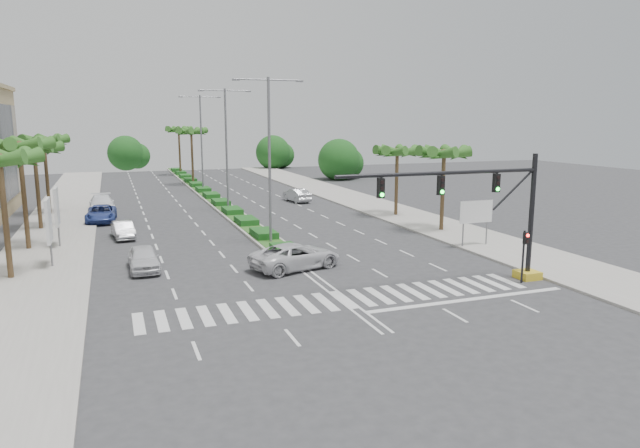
% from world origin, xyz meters
% --- Properties ---
extents(ground, '(160.00, 160.00, 0.00)m').
position_xyz_m(ground, '(0.00, 0.00, 0.00)').
color(ground, '#333335').
rests_on(ground, ground).
extents(footpath_right, '(6.00, 120.00, 0.15)m').
position_xyz_m(footpath_right, '(15.20, 20.00, 0.07)').
color(footpath_right, gray).
rests_on(footpath_right, ground).
extents(footpath_left, '(6.00, 120.00, 0.15)m').
position_xyz_m(footpath_left, '(-15.20, 20.00, 0.07)').
color(footpath_left, gray).
rests_on(footpath_left, ground).
extents(median, '(2.20, 75.00, 0.20)m').
position_xyz_m(median, '(0.00, 45.00, 0.10)').
color(median, gray).
rests_on(median, ground).
extents(median_grass, '(1.80, 75.00, 0.04)m').
position_xyz_m(median_grass, '(0.00, 45.00, 0.22)').
color(median_grass, '#2F5B1F').
rests_on(median_grass, median).
extents(signal_gantry, '(12.60, 1.20, 7.20)m').
position_xyz_m(signal_gantry, '(9.27, -0.00, 3.46)').
color(signal_gantry, gold).
rests_on(signal_gantry, ground).
extents(pedestrian_signal, '(0.28, 0.36, 3.00)m').
position_xyz_m(pedestrian_signal, '(10.60, -0.68, 2.04)').
color(pedestrian_signal, black).
rests_on(pedestrian_signal, ground).
extents(direction_sign, '(2.70, 0.11, 3.40)m').
position_xyz_m(direction_sign, '(13.50, 7.99, 2.45)').
color(direction_sign, slate).
rests_on(direction_sign, ground).
extents(billboard_near, '(0.18, 2.10, 4.35)m').
position_xyz_m(billboard_near, '(-14.50, 12.00, 2.96)').
color(billboard_near, slate).
rests_on(billboard_near, ground).
extents(billboard_far, '(0.18, 2.10, 4.35)m').
position_xyz_m(billboard_far, '(-14.50, 18.00, 2.96)').
color(billboard_far, slate).
rests_on(billboard_far, ground).
extents(palm_left_near, '(4.57, 4.68, 7.55)m').
position_xyz_m(palm_left_near, '(-16.50, 10.00, 6.69)').
color(palm_left_near, brown).
rests_on(palm_left_near, ground).
extents(palm_left_mid, '(4.57, 4.68, 7.95)m').
position_xyz_m(palm_left_mid, '(-16.50, 18.00, 7.08)').
color(palm_left_mid, brown).
rests_on(palm_left_mid, ground).
extents(palm_left_far, '(4.57, 4.68, 7.35)m').
position_xyz_m(palm_left_far, '(-16.50, 26.00, 6.50)').
color(palm_left_far, brown).
rests_on(palm_left_far, ground).
extents(palm_left_end, '(4.57, 4.68, 7.75)m').
position_xyz_m(palm_left_end, '(-16.50, 34.00, 6.88)').
color(palm_left_end, brown).
rests_on(palm_left_end, ground).
extents(palm_right_near, '(4.57, 4.68, 7.05)m').
position_xyz_m(palm_right_near, '(14.50, 14.00, 6.20)').
color(palm_right_near, brown).
rests_on(palm_right_near, ground).
extents(palm_right_far, '(4.57, 4.68, 6.75)m').
position_xyz_m(palm_right_far, '(14.50, 22.00, 5.91)').
color(palm_right_far, brown).
rests_on(palm_right_far, ground).
extents(palm_median_a, '(4.57, 4.68, 8.05)m').
position_xyz_m(palm_median_a, '(0.00, 55.00, 7.17)').
color(palm_median_a, brown).
rests_on(palm_median_a, ground).
extents(palm_median_b, '(4.57, 4.68, 8.05)m').
position_xyz_m(palm_median_b, '(0.00, 70.00, 7.17)').
color(palm_median_b, brown).
rests_on(palm_median_b, ground).
extents(streetlight_near, '(5.10, 0.25, 12.00)m').
position_xyz_m(streetlight_near, '(0.00, 14.00, 6.81)').
color(streetlight_near, slate).
rests_on(streetlight_near, ground).
extents(streetlight_mid, '(5.10, 0.25, 12.00)m').
position_xyz_m(streetlight_mid, '(0.00, 30.00, 6.81)').
color(streetlight_mid, slate).
rests_on(streetlight_mid, ground).
extents(streetlight_far, '(5.10, 0.25, 12.00)m').
position_xyz_m(streetlight_far, '(0.00, 46.00, 6.81)').
color(streetlight_far, slate).
rests_on(streetlight_far, ground).
extents(car_parked_a, '(1.83, 4.41, 1.50)m').
position_xyz_m(car_parked_a, '(-9.21, 9.56, 0.75)').
color(car_parked_a, silver).
rests_on(car_parked_a, ground).
extents(car_parked_b, '(1.83, 4.15, 1.32)m').
position_xyz_m(car_parked_b, '(-10.14, 20.07, 0.66)').
color(car_parked_b, '#A7A7AB').
rests_on(car_parked_b, ground).
extents(car_parked_c, '(2.74, 5.51, 1.50)m').
position_xyz_m(car_parked_c, '(-11.80, 28.30, 0.75)').
color(car_parked_c, '#2F438F').
rests_on(car_parked_c, ground).
extents(car_parked_d, '(2.51, 5.76, 1.65)m').
position_xyz_m(car_parked_d, '(-11.80, 34.34, 0.82)').
color(car_parked_d, white).
rests_on(car_parked_d, ground).
extents(car_crossing, '(6.25, 4.12, 1.60)m').
position_xyz_m(car_crossing, '(-0.39, 6.74, 0.80)').
color(car_crossing, silver).
rests_on(car_crossing, ground).
extents(car_right, '(2.18, 4.70, 1.49)m').
position_xyz_m(car_right, '(8.59, 34.42, 0.75)').
color(car_right, '#AFB0B4').
rests_on(car_right, ground).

